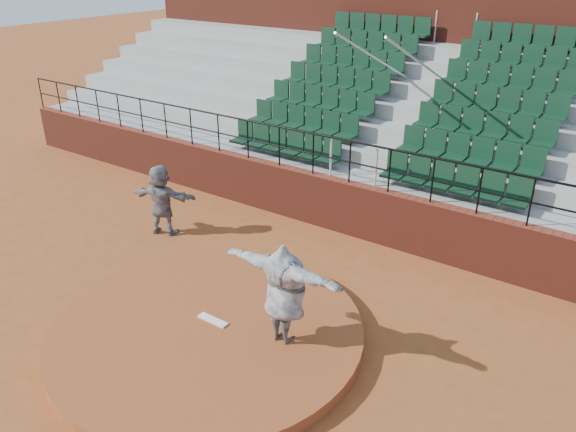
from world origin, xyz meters
name	(u,v)px	position (x,y,z in m)	size (l,w,h in m)	color
ground	(208,336)	(0.00, 0.00, 0.00)	(90.00, 90.00, 0.00)	#954A21
pitchers_mound	(208,331)	(0.00, 0.00, 0.12)	(5.50, 5.50, 0.25)	#944621
pitching_rubber	(213,320)	(0.00, 0.15, 0.27)	(0.60, 0.15, 0.03)	white
boundary_wall	(348,207)	(0.00, 5.00, 0.65)	(24.00, 0.30, 1.30)	maroon
wall_railing	(350,153)	(0.00, 5.00, 2.03)	(24.04, 0.05, 1.03)	black
seating_deck	(412,138)	(0.00, 8.65, 1.44)	(24.00, 5.97, 4.63)	gray
press_box_facade	(469,43)	(0.00, 12.60, 3.55)	(24.00, 3.00, 7.10)	maroon
pitcher	(284,293)	(1.34, 0.47, 1.16)	(2.25, 0.61, 1.83)	black
fielder	(162,200)	(-3.61, 2.44, 0.87)	(1.61, 0.51, 1.74)	black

